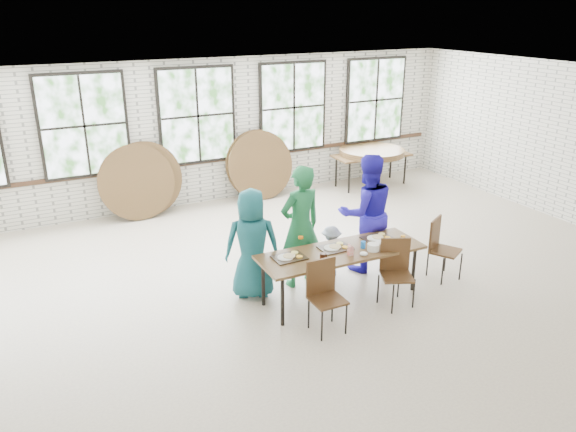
{
  "coord_description": "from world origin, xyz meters",
  "views": [
    {
      "loc": [
        -3.55,
        -6.52,
        3.98
      ],
      "look_at": [
        0.0,
        0.4,
        1.05
      ],
      "focal_mm": 35.0,
      "sensor_mm": 36.0,
      "label": 1
    }
  ],
  "objects_px": {
    "chair_near_right": "(396,266)",
    "storage_table": "(372,157)",
    "dining_table": "(341,254)",
    "chair_near_left": "(324,290)"
  },
  "relations": [
    {
      "from": "chair_near_right",
      "to": "storage_table",
      "type": "distance_m",
      "value": 5.58
    },
    {
      "from": "dining_table",
      "to": "chair_near_right",
      "type": "xyz_separation_m",
      "value": [
        0.61,
        -0.46,
        -0.13
      ]
    },
    {
      "from": "chair_near_left",
      "to": "dining_table",
      "type": "bearing_deg",
      "value": 44.09
    },
    {
      "from": "dining_table",
      "to": "chair_near_right",
      "type": "bearing_deg",
      "value": -35.81
    },
    {
      "from": "storage_table",
      "to": "chair_near_right",
      "type": "bearing_deg",
      "value": -118.3
    },
    {
      "from": "dining_table",
      "to": "storage_table",
      "type": "distance_m",
      "value": 5.56
    },
    {
      "from": "chair_near_left",
      "to": "chair_near_right",
      "type": "xyz_separation_m",
      "value": [
        1.24,
        0.13,
        0.0
      ]
    },
    {
      "from": "dining_table",
      "to": "chair_near_left",
      "type": "distance_m",
      "value": 0.87
    },
    {
      "from": "dining_table",
      "to": "storage_table",
      "type": "height_order",
      "value": "same"
    },
    {
      "from": "chair_near_left",
      "to": "chair_near_right",
      "type": "height_order",
      "value": "same"
    }
  ]
}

